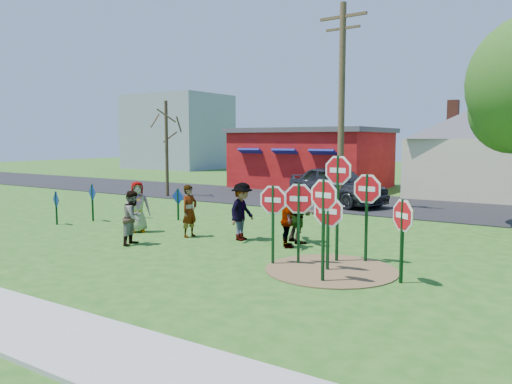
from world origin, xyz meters
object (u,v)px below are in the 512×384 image
at_px(stop_sign_d, 367,196).
at_px(utility_pole, 342,102).
at_px(person_b, 190,211).
at_px(stop_sign_a, 273,207).
at_px(suv, 336,185).
at_px(stop_sign_b, 338,181).
at_px(stop_sign_c, 324,206).
at_px(person_a, 137,207).

height_order(stop_sign_d, utility_pole, utility_pole).
bearing_deg(person_b, stop_sign_a, -108.06).
xyz_separation_m(stop_sign_a, suv, (-3.39, 11.63, -0.51)).
distance_m(stop_sign_b, stop_sign_d, 0.83).
relative_size(stop_sign_b, person_b, 1.70).
bearing_deg(person_b, stop_sign_c, -108.53).
height_order(stop_sign_b, person_a, stop_sign_b).
relative_size(stop_sign_a, person_b, 1.26).
relative_size(person_a, suv, 0.32).
xyz_separation_m(person_a, utility_pole, (3.54, 9.01, 3.93)).
xyz_separation_m(stop_sign_a, stop_sign_b, (1.25, 1.13, 0.63)).
relative_size(stop_sign_c, utility_pole, 0.27).
xyz_separation_m(person_b, utility_pole, (1.49, 8.70, 3.95)).
bearing_deg(stop_sign_b, suv, 119.28).
bearing_deg(stop_sign_b, stop_sign_c, -69.95).
distance_m(stop_sign_a, stop_sign_b, 1.80).
distance_m(stop_sign_b, person_b, 5.55).
relative_size(stop_sign_a, stop_sign_d, 0.89).
height_order(person_a, utility_pole, utility_pole).
height_order(stop_sign_c, stop_sign_d, same).
bearing_deg(suv, person_b, -160.89).
relative_size(stop_sign_b, suv, 0.53).
xyz_separation_m(stop_sign_b, person_a, (-7.43, 0.18, -1.23)).
bearing_deg(stop_sign_a, stop_sign_c, -30.02).
bearing_deg(person_b, stop_sign_d, -87.68).
xyz_separation_m(stop_sign_a, person_b, (-4.13, 1.63, -0.62)).
bearing_deg(stop_sign_c, person_b, 168.74).
relative_size(stop_sign_b, utility_pole, 0.32).
height_order(stop_sign_a, stop_sign_b, stop_sign_b).
height_order(person_b, suv, suv).
distance_m(stop_sign_d, suv, 11.44).
bearing_deg(stop_sign_b, stop_sign_d, 35.86).
height_order(stop_sign_c, suv, stop_sign_c).
bearing_deg(suv, utility_pole, -126.80).
bearing_deg(stop_sign_d, suv, 122.68).
bearing_deg(person_b, utility_pole, -6.26).
bearing_deg(person_b, person_a, 102.17).
height_order(stop_sign_a, stop_sign_c, stop_sign_c).
bearing_deg(stop_sign_c, stop_sign_a, 167.63).
height_order(stop_sign_c, person_a, stop_sign_c).
relative_size(stop_sign_d, person_b, 1.42).
bearing_deg(stop_sign_d, person_b, -176.00).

